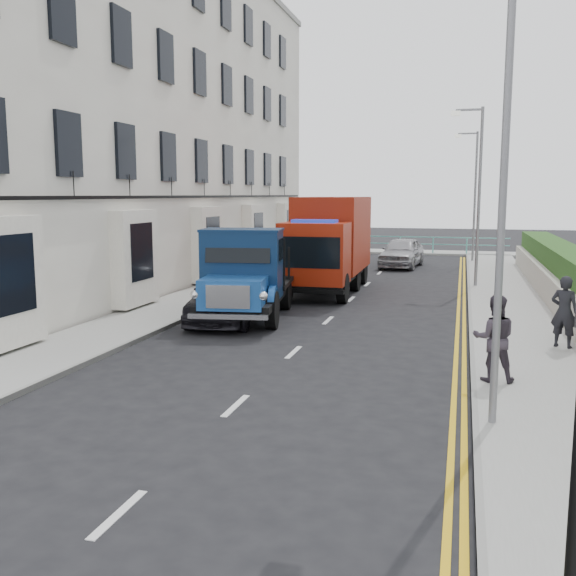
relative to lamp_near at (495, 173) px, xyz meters
The scene contains 21 objects.
ground 6.12m from the lamp_near, 154.42° to the left, with size 120.00×120.00×0.00m, color black.
pavement_west 14.98m from the lamp_near, 130.45° to the left, with size 2.40×38.00×0.12m, color gray.
pavement_east 11.74m from the lamp_near, 84.17° to the left, with size 2.60×38.00×0.12m, color gray.
promenade 31.53m from the lamp_near, 97.67° to the left, with size 30.00×2.50×0.12m, color gray.
sea_plane 62.27m from the lamp_near, 93.85° to the left, with size 120.00×120.00×0.00m, color #4D5E69.
terrace_west 20.52m from the lamp_near, 132.29° to the left, with size 6.31×30.20×14.25m.
seafront_railing 30.68m from the lamp_near, 97.88° to the left, with size 13.00×0.08×1.11m.
lamp_near is the anchor object (origin of this frame).
lamp_mid 16.00m from the lamp_near, 90.00° to the left, with size 1.23×0.18×7.00m.
lamp_far 26.00m from the lamp_near, 90.00° to the left, with size 1.23×0.18×7.00m.
bedford_lorry 10.11m from the lamp_near, 132.13° to the left, with size 2.99×5.87×2.67m.
red_lorry 14.96m from the lamp_near, 111.16° to the left, with size 2.44×6.89×3.59m.
parked_car_front 10.50m from the lamp_near, 134.17° to the left, with size 1.79×4.45×1.52m, color black.
parked_car_mid 11.80m from the lamp_near, 127.38° to the left, with size 1.45×4.15×1.37m, color #5989BE.
parked_car_rear 17.06m from the lamp_near, 113.91° to the left, with size 1.80×4.42×1.28m, color #A09FA4.
seafront_car_left 25.84m from the lamp_near, 107.43° to the left, with size 2.56×5.54×1.54m, color black.
seafront_car_right 23.32m from the lamp_near, 98.49° to the left, with size 1.80×4.47×1.52m, color #9E9DA1.
pedestrian_east_near 6.73m from the lamp_near, 71.34° to the left, with size 0.62×0.41×1.70m, color black.
pedestrian_east_far 3.87m from the lamp_near, 84.66° to the left, with size 0.81×0.63×1.68m, color #342D37.
pedestrian_west_near 15.86m from the lamp_near, 124.17° to the left, with size 1.04×0.43×1.77m, color black.
pedestrian_west_far 18.42m from the lamp_near, 120.31° to the left, with size 0.94×0.61×1.91m, color #453331.
Camera 1 is at (3.74, -12.22, 3.68)m, focal length 40.00 mm.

